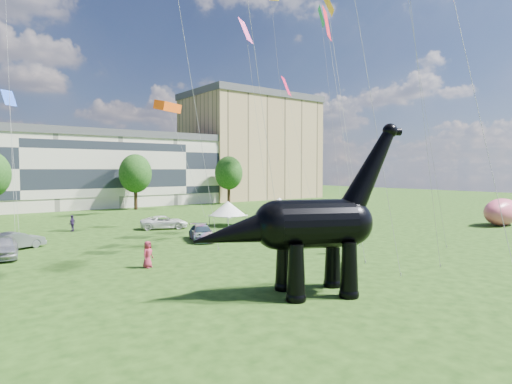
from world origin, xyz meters
TOP-DOWN VIEW (x-y plane):
  - ground at (0.00, 0.00)m, footprint 220.00×220.00m
  - terrace_row at (-8.00, 62.00)m, footprint 78.00×11.00m
  - apartment_block at (40.00, 65.00)m, footprint 28.00×18.00m
  - tree_mid_right at (8.00, 53.00)m, footprint 5.20×5.20m
  - tree_far_right at (26.00, 53.00)m, footprint 5.20×5.20m
  - dinosaur_sculpture at (-2.82, 2.20)m, footprint 10.92×6.09m
  - car_silver at (-14.14, 21.94)m, footprint 2.62×4.98m
  - car_grey at (-12.86, 25.22)m, footprint 4.58×2.90m
  - car_white at (1.86, 29.23)m, footprint 5.58×3.96m
  - car_dark at (1.22, 19.99)m, footprint 3.53×5.15m
  - gazebo_near at (8.75, 27.12)m, footprint 4.89×4.89m
  - gazebo_far at (19.58, 30.80)m, footprint 3.91×3.91m
  - inflatable_pink at (34.06, 8.35)m, footprint 6.34×3.31m
  - visitors at (-3.04, 15.61)m, footprint 48.69×45.50m

SIDE VIEW (x-z plane):
  - ground at x=0.00m, z-range 0.00..0.00m
  - car_dark at x=1.22m, z-range 0.00..1.39m
  - car_white at x=1.86m, z-range 0.00..1.41m
  - car_grey at x=-12.86m, z-range 0.00..1.42m
  - car_silver at x=-14.14m, z-range 0.00..1.61m
  - visitors at x=-3.04m, z-range -0.08..1.80m
  - inflatable_pink at x=34.06m, z-range 0.00..3.12m
  - gazebo_far at x=19.58m, z-range 0.53..3.13m
  - gazebo_near at x=8.75m, z-range 0.57..3.41m
  - dinosaur_sculpture at x=-2.82m, z-range -1.13..8.09m
  - terrace_row at x=-8.00m, z-range 0.00..12.00m
  - tree_mid_right at x=8.00m, z-range 1.57..11.01m
  - tree_far_right at x=26.00m, z-range 1.57..11.01m
  - apartment_block at x=40.00m, z-range 0.00..22.00m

